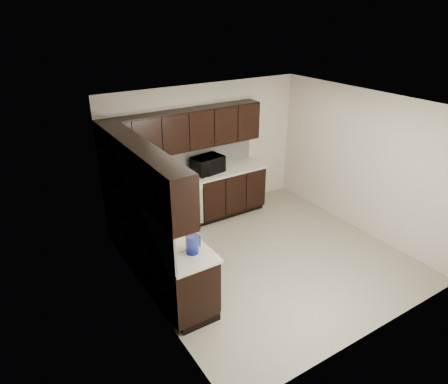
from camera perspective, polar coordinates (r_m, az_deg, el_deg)
The scene contains 20 objects.
floor at distance 6.63m, azimuth 6.26°, elevation -9.29°, with size 4.00×4.00×0.00m, color gray.
ceiling at distance 5.63m, azimuth 7.45°, elevation 12.27°, with size 4.00×4.00×0.00m, color white.
wall_back at distance 7.56m, azimuth -2.69°, elevation 5.90°, with size 4.00×0.02×2.50m, color #B8B09D.
wall_left at distance 5.12m, azimuth -11.05°, elevation -4.34°, with size 0.02×4.00×2.50m, color #B8B09D.
wall_right at distance 7.37m, azimuth 19.10°, elevation 3.99°, with size 0.02×4.00×2.50m, color #B8B09D.
wall_front at distance 4.83m, azimuth 21.82°, elevation -7.74°, with size 4.00×0.02×2.50m, color #B8B09D.
lower_cabinets at distance 6.76m, azimuth -6.22°, elevation -4.46°, with size 3.00×2.80×0.90m.
countertop at distance 6.52m, azimuth -6.43°, elevation -0.60°, with size 3.03×2.83×0.04m.
backsplash at distance 6.51m, azimuth -9.02°, elevation 1.72°, with size 3.00×2.80×0.48m.
upper_cabinets at distance 6.25m, azimuth -7.97°, elevation 6.57°, with size 3.00×2.80×0.70m.
dishwasher at distance 7.05m, azimuth -5.13°, elevation -1.86°, with size 0.58×0.04×0.78m.
sink at distance 5.40m, azimuth -7.53°, elevation -6.96°, with size 0.54×0.82×0.42m.
microwave at distance 7.31m, azimuth -2.34°, elevation 3.93°, with size 0.56×0.38×0.31m, color black.
soap_bottle_a at distance 5.49m, azimuth -6.88°, elevation -4.34°, with size 0.10×0.10×0.22m, color gray.
soap_bottle_b at distance 5.07m, azimuth -7.95°, elevation -6.86°, with size 0.10×0.10×0.25m, color gray.
toaster_oven at distance 6.70m, azimuth -14.32°, elevation 0.78°, with size 0.37×0.28×0.24m, color silver.
storage_bin at distance 6.00m, azimuth -10.53°, elevation -2.01°, with size 0.50×0.37×0.19m, color white.
blue_pitcher at distance 4.97m, azimuth -4.57°, elevation -7.45°, with size 0.16×0.16×0.24m, color navy.
teal_tumbler at distance 5.72m, azimuth -7.58°, elevation -3.15°, with size 0.09×0.09×0.21m, color #0E8A9B.
paper_towel_roll at distance 6.48m, azimuth -11.64°, elevation 0.42°, with size 0.13×0.13×0.28m, color silver.
Camera 1 is at (-3.51, -4.23, 3.72)m, focal length 32.00 mm.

